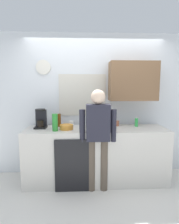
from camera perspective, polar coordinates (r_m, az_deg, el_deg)
ground_plane at (r=3.23m, az=2.48°, el=-22.74°), size 8.00×8.00×0.00m
kitchen_counter at (r=3.30m, az=2.04°, el=-13.04°), size 2.40×0.64×0.94m
dishwasher_panel at (r=3.00m, az=-5.17°, el=-16.24°), size 0.56×0.02×0.84m
back_wall_assembly at (r=3.49m, az=3.06°, el=3.34°), size 4.00×0.42×2.60m
coffee_maker at (r=3.29m, az=-14.74°, el=-2.22°), size 0.20×0.20×0.33m
bottle_clear_soda at (r=3.01m, az=-10.58°, el=-3.16°), size 0.09×0.09×0.28m
bottle_dark_sauce at (r=3.13m, az=-10.43°, el=-3.66°), size 0.06×0.06×0.18m
bottle_amber_beer at (r=3.33m, az=-9.32°, el=-2.48°), size 0.06×0.06×0.23m
cup_terracotta_mug at (r=3.39m, az=8.42°, el=-3.47°), size 0.08×0.08×0.09m
cup_white_mug at (r=3.33m, az=-5.60°, el=-3.61°), size 0.08×0.08×0.10m
cup_blue_mug at (r=3.21m, az=0.79°, el=-3.97°), size 0.08×0.08×0.10m
mixing_bowl at (r=3.11m, az=-7.11°, el=-4.62°), size 0.22×0.22×0.08m
dish_soap at (r=3.40m, az=14.25°, el=-3.04°), size 0.06×0.06×0.18m
person_at_sink at (r=2.87m, az=2.59°, el=-6.22°), size 0.57×0.22×1.60m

